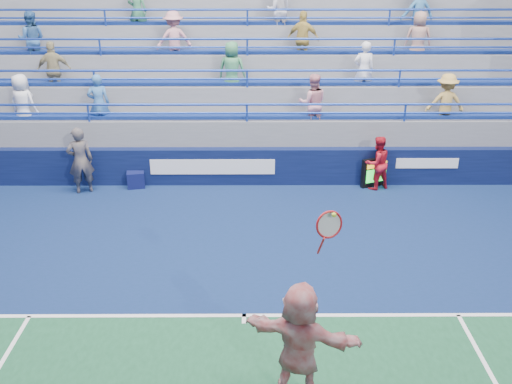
{
  "coord_description": "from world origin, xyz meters",
  "views": [
    {
      "loc": [
        0.19,
        -9.0,
        6.58
      ],
      "look_at": [
        0.24,
        2.5,
        1.5
      ],
      "focal_mm": 40.0,
      "sensor_mm": 36.0,
      "label": 1
    }
  ],
  "objects_px": {
    "tennis_player": "(299,341)",
    "line_judge": "(80,161)",
    "serve_speed_board": "(381,171)",
    "judge_chair": "(136,178)",
    "ball_girl": "(377,163)"
  },
  "relations": [
    {
      "from": "tennis_player",
      "to": "line_judge",
      "type": "xyz_separation_m",
      "value": [
        -5.53,
        7.92,
        -0.04
      ]
    },
    {
      "from": "serve_speed_board",
      "to": "tennis_player",
      "type": "bearing_deg",
      "value": -109.76
    },
    {
      "from": "serve_speed_board",
      "to": "tennis_player",
      "type": "xyz_separation_m",
      "value": [
        -3.01,
        -8.38,
        0.57
      ]
    },
    {
      "from": "serve_speed_board",
      "to": "line_judge",
      "type": "bearing_deg",
      "value": -176.91
    },
    {
      "from": "serve_speed_board",
      "to": "judge_chair",
      "type": "distance_m",
      "value": 7.13
    },
    {
      "from": "judge_chair",
      "to": "line_judge",
      "type": "relative_size",
      "value": 0.45
    },
    {
      "from": "line_judge",
      "to": "judge_chair",
      "type": "bearing_deg",
      "value": 174.71
    },
    {
      "from": "judge_chair",
      "to": "line_judge",
      "type": "height_order",
      "value": "line_judge"
    },
    {
      "from": "tennis_player",
      "to": "ball_girl",
      "type": "height_order",
      "value": "tennis_player"
    },
    {
      "from": "serve_speed_board",
      "to": "line_judge",
      "type": "xyz_separation_m",
      "value": [
        -8.54,
        -0.46,
        0.53
      ]
    },
    {
      "from": "tennis_player",
      "to": "line_judge",
      "type": "height_order",
      "value": "tennis_player"
    },
    {
      "from": "judge_chair",
      "to": "ball_girl",
      "type": "bearing_deg",
      "value": -1.41
    },
    {
      "from": "line_judge",
      "to": "ball_girl",
      "type": "relative_size",
      "value": 1.22
    },
    {
      "from": "serve_speed_board",
      "to": "line_judge",
      "type": "height_order",
      "value": "line_judge"
    },
    {
      "from": "line_judge",
      "to": "tennis_player",
      "type": "bearing_deg",
      "value": 104.0
    }
  ]
}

